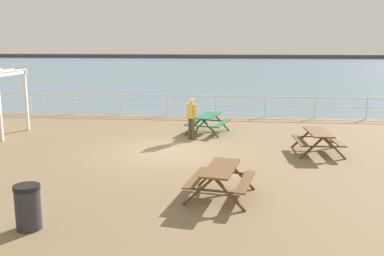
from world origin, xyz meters
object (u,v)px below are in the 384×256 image
Objects in this scene: litter_bin at (28,207)px; picnic_table_near_right at (318,137)px; picnic_table_far_left at (221,174)px; visitor at (191,116)px; picnic_table_mid_centre at (208,119)px.

picnic_table_near_right is at bearing 45.01° from litter_bin.
picnic_table_far_left is (-3.20, -4.76, 0.00)m from picnic_table_near_right.
litter_bin is (-7.09, -7.09, -0.10)m from picnic_table_near_right.
litter_bin is (-2.46, -8.84, -0.47)m from visitor.
picnic_table_near_right and picnic_table_mid_centre have the same top height.
picnic_table_near_right is 1.13× the size of visitor.
visitor reaches higher than picnic_table_mid_centre.
picnic_table_near_right is 4.97m from visitor.
picnic_table_mid_centre is 7.88m from picnic_table_far_left.
visitor reaches higher than picnic_table_near_right.
picnic_table_near_right is 0.89× the size of picnic_table_mid_centre.
picnic_table_far_left is 1.22× the size of visitor.
picnic_table_far_left is 4.53m from litter_bin.
picnic_table_far_left is at bearing -159.25° from picnic_table_mid_centre.
picnic_table_mid_centre and picnic_table_far_left have the same top height.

